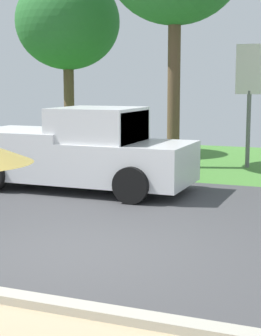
% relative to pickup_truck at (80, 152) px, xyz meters
% --- Properties ---
extents(ground_plane, '(40.00, 22.00, 0.20)m').
position_rel_pickup_truck_xyz_m(ground_plane, '(2.19, -1.27, -0.92)').
color(ground_plane, '#424244').
extents(pickup_truck, '(5.20, 2.28, 1.88)m').
position_rel_pickup_truck_xyz_m(pickup_truck, '(0.00, 0.00, 0.00)').
color(pickup_truck, silver).
rests_on(pickup_truck, ground_plane).
extents(tree_left_far, '(3.53, 3.53, 6.07)m').
position_rel_pickup_truck_xyz_m(tree_left_far, '(-3.37, 5.87, 3.56)').
color(tree_left_far, brown).
rests_on(tree_left_far, ground_plane).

